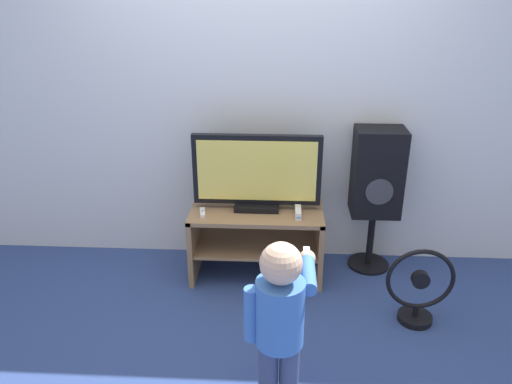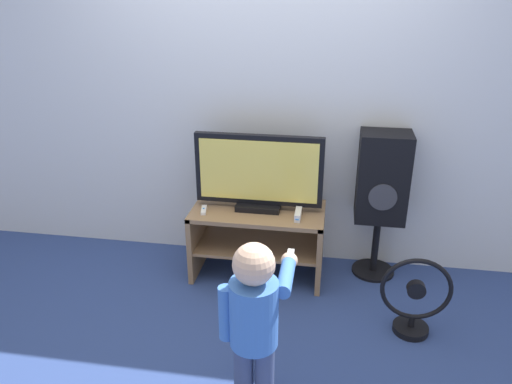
{
  "view_description": "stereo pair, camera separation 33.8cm",
  "coord_description": "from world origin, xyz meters",
  "px_view_note": "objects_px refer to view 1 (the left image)",
  "views": [
    {
      "loc": [
        0.16,
        -2.95,
        2.03
      ],
      "look_at": [
        0.0,
        0.15,
        0.69
      ],
      "focal_mm": 35.0,
      "sensor_mm": 36.0,
      "label": 1
    },
    {
      "loc": [
        0.5,
        -2.92,
        2.03
      ],
      "look_at": [
        0.0,
        0.15,
        0.69
      ],
      "focal_mm": 35.0,
      "sensor_mm": 36.0,
      "label": 2
    }
  ],
  "objects_px": {
    "television": "(257,173)",
    "game_console": "(298,212)",
    "speaker_tower": "(377,177)",
    "remote_primary": "(203,212)",
    "child": "(280,313)",
    "floor_fan": "(419,290)"
  },
  "relations": [
    {
      "from": "game_console",
      "to": "floor_fan",
      "type": "height_order",
      "value": "game_console"
    },
    {
      "from": "television",
      "to": "child",
      "type": "distance_m",
      "value": 1.28
    },
    {
      "from": "television",
      "to": "speaker_tower",
      "type": "relative_size",
      "value": 0.82
    },
    {
      "from": "speaker_tower",
      "to": "television",
      "type": "bearing_deg",
      "value": -171.99
    },
    {
      "from": "game_console",
      "to": "child",
      "type": "bearing_deg",
      "value": -95.69
    },
    {
      "from": "television",
      "to": "floor_fan",
      "type": "bearing_deg",
      "value": -27.49
    },
    {
      "from": "game_console",
      "to": "speaker_tower",
      "type": "relative_size",
      "value": 0.15
    },
    {
      "from": "speaker_tower",
      "to": "floor_fan",
      "type": "distance_m",
      "value": 0.85
    },
    {
      "from": "television",
      "to": "remote_primary",
      "type": "height_order",
      "value": "television"
    },
    {
      "from": "speaker_tower",
      "to": "child",
      "type": "bearing_deg",
      "value": -116.24
    },
    {
      "from": "television",
      "to": "game_console",
      "type": "bearing_deg",
      "value": -21.38
    },
    {
      "from": "television",
      "to": "child",
      "type": "height_order",
      "value": "television"
    },
    {
      "from": "game_console",
      "to": "child",
      "type": "relative_size",
      "value": 0.17
    },
    {
      "from": "game_console",
      "to": "speaker_tower",
      "type": "bearing_deg",
      "value": 22.62
    },
    {
      "from": "television",
      "to": "game_console",
      "type": "distance_m",
      "value": 0.39
    },
    {
      "from": "television",
      "to": "floor_fan",
      "type": "height_order",
      "value": "television"
    },
    {
      "from": "child",
      "to": "speaker_tower",
      "type": "xyz_separation_m",
      "value": [
        0.67,
        1.36,
        0.18
      ]
    },
    {
      "from": "game_console",
      "to": "floor_fan",
      "type": "relative_size",
      "value": 0.31
    },
    {
      "from": "game_console",
      "to": "child",
      "type": "distance_m",
      "value": 1.14
    },
    {
      "from": "remote_primary",
      "to": "game_console",
      "type": "bearing_deg",
      "value": 0.43
    },
    {
      "from": "speaker_tower",
      "to": "remote_primary",
      "type": "bearing_deg",
      "value": -168.98
    },
    {
      "from": "game_console",
      "to": "remote_primary",
      "type": "distance_m",
      "value": 0.66
    }
  ]
}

